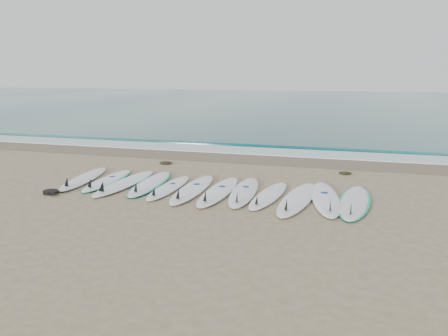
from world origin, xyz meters
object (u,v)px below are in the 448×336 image
(surfboard_0, at_px, (83,179))
(leash_coil, at_px, (51,192))
(surfboard_11, at_px, (354,202))
(surfboard_6, at_px, (218,191))

(surfboard_0, height_order, leash_coil, surfboard_0)
(leash_coil, bearing_deg, surfboard_11, 9.45)
(surfboard_11, bearing_deg, leash_coil, -166.31)
(surfboard_6, distance_m, surfboard_11, 3.01)
(surfboard_6, xyz_separation_m, surfboard_11, (3.01, 0.04, -0.01))
(surfboard_0, bearing_deg, leash_coil, -98.35)
(surfboard_6, bearing_deg, leash_coil, -163.94)
(surfboard_6, relative_size, leash_coil, 5.95)
(surfboard_0, relative_size, surfboard_11, 0.97)
(surfboard_0, height_order, surfboard_6, surfboard_6)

